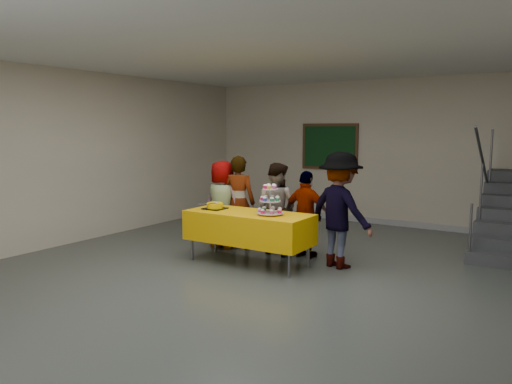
# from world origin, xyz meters

# --- Properties ---
(room_shell) EXTENTS (10.00, 10.04, 3.02)m
(room_shell) POSITION_xyz_m (0.00, 0.02, 2.13)
(room_shell) COLOR #4C514C
(room_shell) RESTS_ON ground
(bake_table) EXTENTS (1.88, 0.78, 0.77)m
(bake_table) POSITION_xyz_m (-0.65, 0.92, 0.56)
(bake_table) COLOR #595960
(bake_table) RESTS_ON ground
(cupcake_stand) EXTENTS (0.38, 0.38, 0.44)m
(cupcake_stand) POSITION_xyz_m (-0.27, 0.91, 0.95)
(cupcake_stand) COLOR silver
(cupcake_stand) RESTS_ON bake_table
(bear_cake) EXTENTS (0.32, 0.36, 0.12)m
(bear_cake) POSITION_xyz_m (-1.25, 0.90, 0.83)
(bear_cake) COLOR black
(bear_cake) RESTS_ON bake_table
(schoolchild_a) EXTENTS (0.73, 0.49, 1.46)m
(schoolchild_a) POSITION_xyz_m (-1.60, 1.57, 0.73)
(schoolchild_a) COLOR slate
(schoolchild_a) RESTS_ON ground
(schoolchild_b) EXTENTS (0.65, 0.53, 1.55)m
(schoolchild_b) POSITION_xyz_m (-1.31, 1.62, 0.78)
(schoolchild_b) COLOR slate
(schoolchild_b) RESTS_ON ground
(schoolchild_c) EXTENTS (0.76, 0.62, 1.46)m
(schoolchild_c) POSITION_xyz_m (-0.62, 1.68, 0.73)
(schoolchild_c) COLOR slate
(schoolchild_c) RESTS_ON ground
(schoolchild_d) EXTENTS (0.81, 0.37, 1.35)m
(schoolchild_d) POSITION_xyz_m (-0.10, 1.71, 0.67)
(schoolchild_d) COLOR slate
(schoolchild_d) RESTS_ON ground
(schoolchild_e) EXTENTS (1.22, 0.93, 1.66)m
(schoolchild_e) POSITION_xyz_m (0.55, 1.49, 0.83)
(schoolchild_e) COLOR #5D5C65
(schoolchild_e) RESTS_ON ground
(noticeboard) EXTENTS (1.30, 0.05, 1.00)m
(noticeboard) POSITION_xyz_m (-1.20, 4.96, 1.60)
(noticeboard) COLOR #472B16
(noticeboard) RESTS_ON ground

